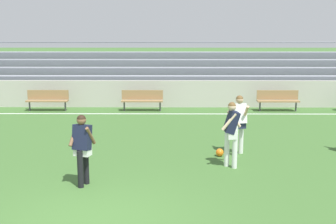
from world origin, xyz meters
TOP-DOWN VIEW (x-y plane):
  - ground_plane at (0.00, 0.00)m, footprint 160.00×160.00m
  - field_line_sideline at (0.00, 10.46)m, footprint 44.00×0.12m
  - sideline_wall at (0.00, 12.10)m, footprint 48.00×0.16m
  - bleacher_stand at (1.33, 15.20)m, footprint 23.19×4.11m
  - bench_near_bin at (6.03, 11.15)m, footprint 1.80×0.40m
  - bench_far_left at (-3.99, 11.15)m, footprint 1.80×0.40m
  - bench_near_wall_gap at (0.14, 11.15)m, footprint 1.80×0.40m
  - player_white_dropping_back at (3.29, 4.47)m, footprint 0.47×0.63m
  - player_dark_wide_left at (2.92, 3.32)m, footprint 0.56×0.46m
  - player_dark_pressing_high at (-0.59, 1.95)m, footprint 0.57×0.42m
  - soccer_ball at (2.75, 4.28)m, footprint 0.22×0.22m

SIDE VIEW (x-z plane):
  - ground_plane at x=0.00m, z-range 0.00..0.00m
  - field_line_sideline at x=0.00m, z-range 0.00..0.01m
  - soccer_ball at x=2.75m, z-range 0.00..0.22m
  - bench_near_bin at x=6.03m, z-range 0.10..1.00m
  - bench_far_left at x=-3.99m, z-range 0.10..1.00m
  - bench_near_wall_gap at x=0.14m, z-range 0.10..1.00m
  - sideline_wall at x=0.00m, z-range 0.00..1.22m
  - player_dark_pressing_high at x=-0.59m, z-range 0.15..1.79m
  - player_white_dropping_back at x=3.29m, z-range 0.16..1.86m
  - player_dark_wide_left at x=2.92m, z-range 0.17..1.86m
  - bleacher_stand at x=1.33m, z-range -0.20..2.62m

